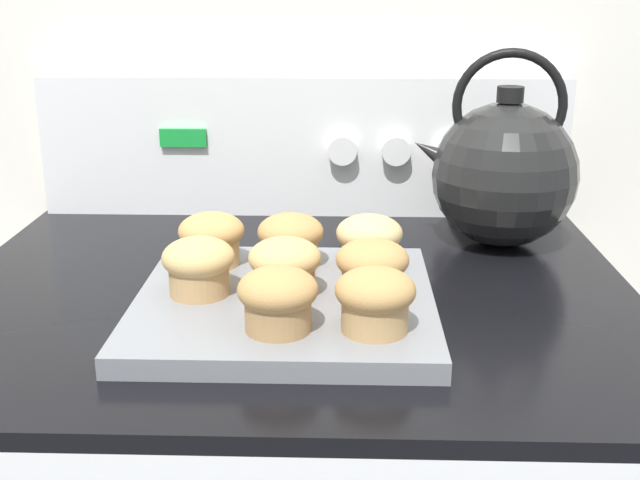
{
  "coord_description": "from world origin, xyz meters",
  "views": [
    {
      "loc": [
        0.06,
        -0.53,
        1.27
      ],
      "look_at": [
        0.04,
        0.27,
        1.01
      ],
      "focal_mm": 45.0,
      "sensor_mm": 36.0,
      "label": 1
    }
  ],
  "objects": [
    {
      "name": "wall_back",
      "position": [
        0.0,
        0.72,
        1.2
      ],
      "size": [
        8.0,
        0.05,
        2.4
      ],
      "color": "silver",
      "rests_on": "ground_plane"
    },
    {
      "name": "control_panel",
      "position": [
        0.0,
        0.66,
        1.03
      ],
      "size": [
        0.78,
        0.07,
        0.21
      ],
      "color": "white",
      "rests_on": "stove_range"
    },
    {
      "name": "muffin_pan",
      "position": [
        -0.0,
        0.26,
        0.94
      ],
      "size": [
        0.31,
        0.31,
        0.02
      ],
      "color": "slate",
      "rests_on": "stove_range"
    },
    {
      "name": "muffin_r0_c1",
      "position": [
        0.0,
        0.17,
        0.98
      ],
      "size": [
        0.08,
        0.08,
        0.06
      ],
      "color": "#A37A4C",
      "rests_on": "muffin_pan"
    },
    {
      "name": "muffin_r0_c2",
      "position": [
        0.09,
        0.18,
        0.98
      ],
      "size": [
        0.08,
        0.08,
        0.06
      ],
      "color": "tan",
      "rests_on": "muffin_pan"
    },
    {
      "name": "muffin_r1_c0",
      "position": [
        -0.09,
        0.26,
        0.98
      ],
      "size": [
        0.08,
        0.08,
        0.06
      ],
      "color": "tan",
      "rests_on": "muffin_pan"
    },
    {
      "name": "muffin_r1_c1",
      "position": [
        0.0,
        0.27,
        0.98
      ],
      "size": [
        0.08,
        0.08,
        0.06
      ],
      "color": "#A37A4C",
      "rests_on": "muffin_pan"
    },
    {
      "name": "muffin_r1_c2",
      "position": [
        0.09,
        0.26,
        0.98
      ],
      "size": [
        0.08,
        0.08,
        0.06
      ],
      "color": "tan",
      "rests_on": "muffin_pan"
    },
    {
      "name": "muffin_r2_c0",
      "position": [
        -0.09,
        0.36,
        0.98
      ],
      "size": [
        0.08,
        0.08,
        0.06
      ],
      "color": "tan",
      "rests_on": "muffin_pan"
    },
    {
      "name": "muffin_r2_c1",
      "position": [
        -0.0,
        0.36,
        0.98
      ],
      "size": [
        0.08,
        0.08,
        0.06
      ],
      "color": "tan",
      "rests_on": "muffin_pan"
    },
    {
      "name": "muffin_r2_c2",
      "position": [
        0.09,
        0.35,
        0.98
      ],
      "size": [
        0.08,
        0.08,
        0.06
      ],
      "color": "tan",
      "rests_on": "muffin_pan"
    },
    {
      "name": "tea_kettle",
      "position": [
        0.27,
        0.51,
        1.03
      ],
      "size": [
        0.23,
        0.19,
        0.26
      ],
      "color": "black",
      "rests_on": "stove_range"
    }
  ]
}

